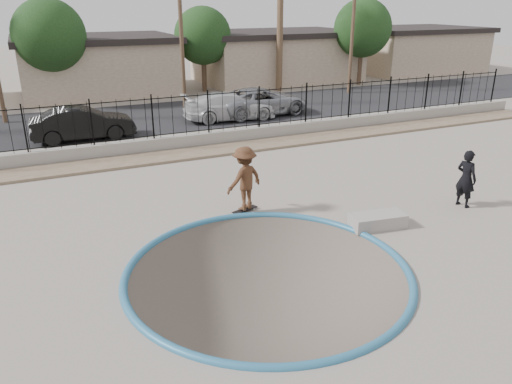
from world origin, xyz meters
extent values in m
cube|color=gray|center=(0.00, 12.00, -1.10)|extent=(120.00, 120.00, 2.20)
torus|color=#2B698E|center=(0.00, -1.00, 0.00)|extent=(7.04, 7.04, 0.20)
cube|color=#937960|center=(0.00, 9.20, 0.06)|extent=(42.00, 1.60, 0.11)
cube|color=gray|center=(0.00, 10.30, 0.30)|extent=(42.00, 0.45, 0.60)
cube|color=black|center=(0.00, 10.30, 0.72)|extent=(40.00, 0.04, 0.03)
cube|color=black|center=(0.00, 10.30, 2.30)|extent=(40.00, 0.04, 0.04)
cube|color=black|center=(0.00, 17.00, 0.02)|extent=(90.00, 8.00, 0.04)
cube|color=tan|center=(0.00, 26.50, 1.75)|extent=(10.00, 8.00, 3.50)
cube|color=black|center=(0.00, 26.50, 3.70)|extent=(10.60, 8.60, 0.40)
cube|color=tan|center=(14.00, 26.50, 1.75)|extent=(12.00, 8.00, 3.50)
cube|color=black|center=(14.00, 26.50, 3.70)|extent=(12.60, 8.60, 0.40)
cube|color=tan|center=(28.00, 26.50, 1.75)|extent=(11.00, 8.00, 3.50)
cube|color=black|center=(28.00, 26.50, 3.70)|extent=(11.60, 8.60, 0.40)
cylinder|color=brown|center=(12.00, 22.00, 5.00)|extent=(0.44, 0.44, 10.00)
cylinder|color=#473323|center=(4.00, 19.00, 4.75)|extent=(0.24, 0.24, 9.50)
cylinder|color=#473323|center=(16.00, 19.00, 4.50)|extent=(0.24, 0.24, 9.00)
cylinder|color=#473323|center=(-3.00, 23.00, 1.50)|extent=(0.34, 0.34, 3.00)
sphere|color=#143311|center=(-3.00, 23.00, 4.20)|extent=(4.32, 4.32, 4.32)
cylinder|color=#473323|center=(7.00, 24.00, 1.38)|extent=(0.34, 0.34, 2.75)
sphere|color=#143311|center=(7.00, 24.00, 3.85)|extent=(3.96, 3.96, 3.96)
cylinder|color=#473323|center=(19.00, 22.00, 1.50)|extent=(0.34, 0.34, 3.00)
sphere|color=#143311|center=(19.00, 22.00, 4.20)|extent=(4.32, 4.32, 4.32)
imported|color=brown|center=(0.96, 2.62, 1.00)|extent=(1.46, 1.12, 2.00)
cube|color=black|center=(0.96, 2.62, 0.07)|extent=(0.93, 0.51, 0.02)
cylinder|color=silver|center=(0.70, 2.44, 0.03)|extent=(0.07, 0.05, 0.06)
cylinder|color=silver|center=(0.64, 2.60, 0.03)|extent=(0.07, 0.05, 0.06)
cylinder|color=silver|center=(1.27, 2.64, 0.03)|extent=(0.07, 0.05, 0.06)
cylinder|color=silver|center=(1.22, 2.80, 0.03)|extent=(0.07, 0.05, 0.06)
imported|color=black|center=(7.50, 0.17, 0.93)|extent=(0.56, 0.75, 1.85)
cube|color=gray|center=(4.01, -0.02, 0.20)|extent=(1.68, 0.92, 0.40)
imported|color=black|center=(-2.55, 13.57, 0.80)|extent=(4.67, 1.70, 1.53)
imported|color=silver|center=(5.25, 14.63, 0.77)|extent=(5.21, 2.43, 1.47)
imported|color=gray|center=(7.30, 15.00, 0.80)|extent=(5.73, 3.02, 1.54)
camera|label=1|loc=(-4.66, -10.55, 6.18)|focal=35.00mm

